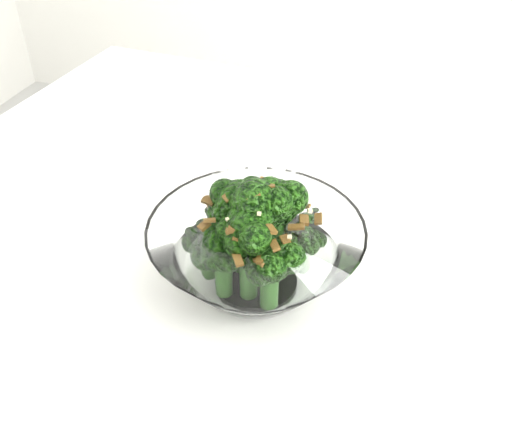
% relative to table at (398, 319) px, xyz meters
% --- Properties ---
extents(table, '(1.25, 0.88, 0.75)m').
position_rel_table_xyz_m(table, '(0.00, 0.00, 0.00)').
color(table, white).
rests_on(table, ground).
extents(broccoli_dish, '(0.19, 0.19, 0.12)m').
position_rel_table_xyz_m(broccoli_dish, '(-0.14, -0.06, 0.11)').
color(broccoli_dish, white).
rests_on(broccoli_dish, table).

